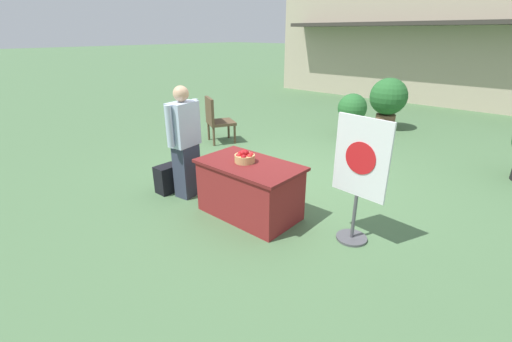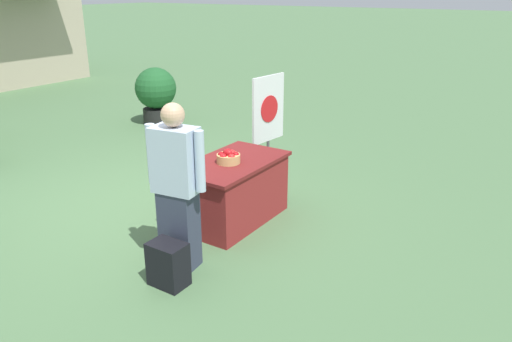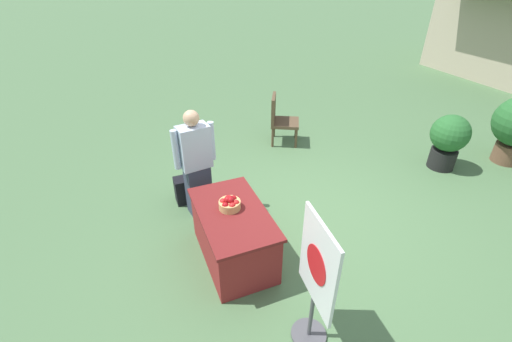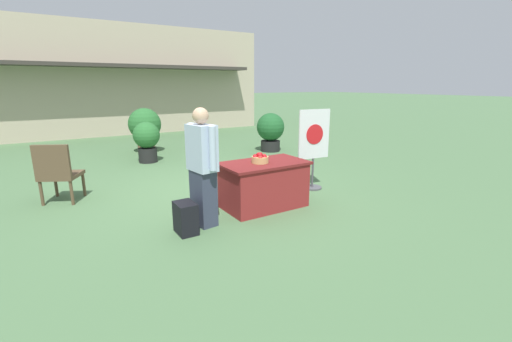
{
  "view_description": "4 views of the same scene",
  "coord_description": "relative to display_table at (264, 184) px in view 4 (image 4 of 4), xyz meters",
  "views": [
    {
      "loc": [
        3.08,
        -4.17,
        2.28
      ],
      "look_at": [
        0.18,
        -0.86,
        0.49
      ],
      "focal_mm": 24.0,
      "sensor_mm": 36.0,
      "label": 1
    },
    {
      "loc": [
        -3.95,
        -4.28,
        2.58
      ],
      "look_at": [
        0.71,
        -1.24,
        0.51
      ],
      "focal_mm": 35.0,
      "sensor_mm": 36.0,
      "label": 2
    },
    {
      "loc": [
        3.38,
        -2.1,
        3.27
      ],
      "look_at": [
        -0.25,
        -0.62,
        0.84
      ],
      "focal_mm": 24.0,
      "sensor_mm": 36.0,
      "label": 3
    },
    {
      "loc": [
        -2.53,
        -5.49,
        1.91
      ],
      "look_at": [
        0.17,
        -1.19,
        0.62
      ],
      "focal_mm": 24.0,
      "sensor_mm": 36.0,
      "label": 4
    }
  ],
  "objects": [
    {
      "name": "storefront_building",
      "position": [
        -0.41,
        11.16,
        1.68
      ],
      "size": [
        12.1,
        4.48,
        4.09
      ],
      "color": "#B7A88E",
      "rests_on": "ground_plane"
    },
    {
      "name": "potted_plant_near_left",
      "position": [
        -0.69,
        4.25,
        0.21
      ],
      "size": [
        0.65,
        0.65,
        1.01
      ],
      "color": "black",
      "rests_on": "ground_plane"
    },
    {
      "name": "potted_plant_far_right",
      "position": [
        -0.38,
        5.55,
        0.38
      ],
      "size": [
        0.9,
        0.9,
        1.26
      ],
      "color": "brown",
      "rests_on": "ground_plane"
    },
    {
      "name": "person_visitor",
      "position": [
        -1.1,
        -0.16,
        0.46
      ],
      "size": [
        0.32,
        0.6,
        1.62
      ],
      "rotation": [
        0.0,
        0.0,
        0.15
      ],
      "color": "#33384C",
      "rests_on": "ground_plane"
    },
    {
      "name": "ground_plane",
      "position": [
        -0.33,
        1.16,
        -0.37
      ],
      "size": [
        120.0,
        120.0,
        0.0
      ],
      "primitive_type": "plane",
      "color": "#4C7047"
    },
    {
      "name": "backpack",
      "position": [
        -1.42,
        -0.3,
        -0.16
      ],
      "size": [
        0.24,
        0.34,
        0.42
      ],
      "color": "black",
      "rests_on": "ground_plane"
    },
    {
      "name": "display_table",
      "position": [
        0.0,
        0.0,
        0.0
      ],
      "size": [
        1.34,
        0.78,
        0.73
      ],
      "color": "maroon",
      "rests_on": "ground_plane"
    },
    {
      "name": "potted_plant_far_left",
      "position": [
        2.75,
        3.83,
        0.25
      ],
      "size": [
        0.8,
        0.8,
        1.11
      ],
      "color": "black",
      "rests_on": "ground_plane"
    },
    {
      "name": "apple_basket",
      "position": [
        -0.08,
        -0.0,
        0.43
      ],
      "size": [
        0.26,
        0.26,
        0.16
      ],
      "color": "tan",
      "rests_on": "display_table"
    },
    {
      "name": "patio_chair",
      "position": [
        -2.74,
        1.94,
        0.17
      ],
      "size": [
        0.74,
        0.74,
        0.99
      ],
      "rotation": [
        0.0,
        0.0,
        1.08
      ],
      "color": "brown",
      "rests_on": "ground_plane"
    },
    {
      "name": "poster_board",
      "position": [
        1.32,
        0.34,
        0.46
      ],
      "size": [
        0.65,
        0.36,
        1.47
      ],
      "rotation": [
        0.0,
        0.0,
        -1.68
      ],
      "color": "#4C4C51",
      "rests_on": "ground_plane"
    }
  ]
}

